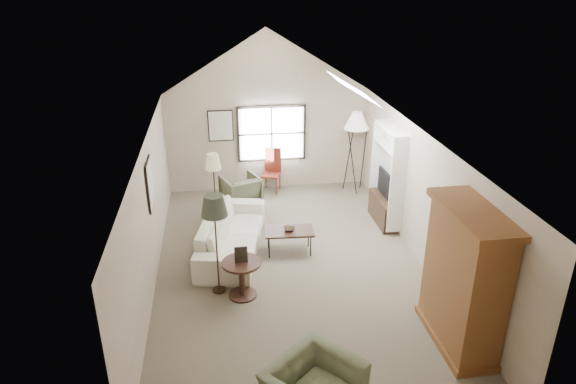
{
  "coord_description": "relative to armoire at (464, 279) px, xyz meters",
  "views": [
    {
      "loc": [
        -1.25,
        -8.28,
        5.22
      ],
      "look_at": [
        0.0,
        0.4,
        1.4
      ],
      "focal_mm": 32.0,
      "sensor_mm": 36.0,
      "label": 1
    }
  ],
  "objects": [
    {
      "name": "armoire",
      "position": [
        0.0,
        0.0,
        0.0
      ],
      "size": [
        0.6,
        1.5,
        2.2
      ],
      "primitive_type": "cube",
      "color": "brown",
      "rests_on": "ground"
    },
    {
      "name": "bowl",
      "position": [
        -2.13,
        2.99,
        -0.58
      ],
      "size": [
        0.24,
        0.24,
        0.06
      ],
      "primitive_type": "imported",
      "rotation": [
        0.0,
        0.0,
        -0.06
      ],
      "color": "#362716",
      "rests_on": "coffee_table"
    },
    {
      "name": "room_shell",
      "position": [
        -2.18,
        2.4,
        2.11
      ],
      "size": [
        5.01,
        8.01,
        4.0
      ],
      "color": "#6F654F",
      "rests_on": "ground"
    },
    {
      "name": "sofa",
      "position": [
        -3.25,
        3.23,
        -0.71
      ],
      "size": [
        1.57,
        2.85,
        0.79
      ],
      "primitive_type": "imported",
      "rotation": [
        0.0,
        0.0,
        1.37
      ],
      "color": "silver",
      "rests_on": "ground"
    },
    {
      "name": "tv_panel",
      "position": [
        0.14,
        4.0,
        -0.18
      ],
      "size": [
        0.05,
        0.9,
        0.55
      ],
      "primitive_type": "cube",
      "color": "black",
      "rests_on": "media_console"
    },
    {
      "name": "wall_art",
      "position": [
        -4.06,
        4.34,
        0.63
      ],
      "size": [
        1.97,
        3.71,
        0.88
      ],
      "color": "black",
      "rests_on": "room_shell"
    },
    {
      "name": "armchair_far",
      "position": [
        -2.95,
        5.33,
        -0.72
      ],
      "size": [
        1.05,
        1.06,
        0.76
      ],
      "primitive_type": "imported",
      "rotation": [
        0.0,
        0.0,
        3.5
      ],
      "color": "#535C40",
      "rests_on": "ground"
    },
    {
      "name": "tripod_lamp",
      "position": [
        -0.05,
        5.83,
        -0.05
      ],
      "size": [
        0.77,
        0.77,
        2.1
      ],
      "primitive_type": null,
      "rotation": [
        0.0,
        0.0,
        0.32
      ],
      "color": "silver",
      "rests_on": "ground"
    },
    {
      "name": "window",
      "position": [
        -2.08,
        6.36,
        0.35
      ],
      "size": [
        1.72,
        0.08,
        1.42
      ],
      "primitive_type": "cube",
      "color": "black",
      "rests_on": "room_shell"
    },
    {
      "name": "coffee_table",
      "position": [
        -2.13,
        2.99,
        -0.86
      ],
      "size": [
        0.99,
        0.59,
        0.49
      ],
      "primitive_type": "cube",
      "rotation": [
        0.0,
        0.0,
        -0.06
      ],
      "color": "#321C14",
      "rests_on": "ground"
    },
    {
      "name": "skylight",
      "position": [
        -0.88,
        3.3,
        2.12
      ],
      "size": [
        0.8,
        1.2,
        0.52
      ],
      "primitive_type": null,
      "color": "white",
      "rests_on": "room_shell"
    },
    {
      "name": "side_chair",
      "position": [
        -2.14,
        6.1,
        -0.55
      ],
      "size": [
        0.56,
        0.56,
        1.1
      ],
      "primitive_type": "cube",
      "rotation": [
        0.0,
        0.0,
        -0.38
      ],
      "color": "maroon",
      "rests_on": "ground"
    },
    {
      "name": "dark_lamp",
      "position": [
        -3.55,
        1.83,
        -0.16
      ],
      "size": [
        0.53,
        0.53,
        1.88
      ],
      "primitive_type": null,
      "rotation": [
        0.0,
        0.0,
        -0.2
      ],
      "color": "#25291D",
      "rests_on": "ground"
    },
    {
      "name": "tan_lamp",
      "position": [
        -3.55,
        4.43,
        -0.26
      ],
      "size": [
        0.4,
        0.4,
        1.69
      ],
      "primitive_type": null,
      "rotation": [
        0.0,
        0.0,
        -0.2
      ],
      "color": "tan",
      "rests_on": "ground"
    },
    {
      "name": "tv_alcove",
      "position": [
        0.16,
        4.0,
        0.05
      ],
      "size": [
        0.32,
        1.3,
        2.1
      ],
      "primitive_type": "cube",
      "color": "white",
      "rests_on": "ground"
    },
    {
      "name": "media_console",
      "position": [
        0.14,
        4.0,
        -0.8
      ],
      "size": [
        0.34,
        1.18,
        0.6
      ],
      "primitive_type": "cube",
      "color": "#382316",
      "rests_on": "ground"
    },
    {
      "name": "side_table",
      "position": [
        -3.15,
        1.63,
        -0.76
      ],
      "size": [
        0.8,
        0.8,
        0.67
      ],
      "primitive_type": "cylinder",
      "rotation": [
        0.0,
        0.0,
        -0.2
      ],
      "color": "#392017",
      "rests_on": "ground"
    }
  ]
}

